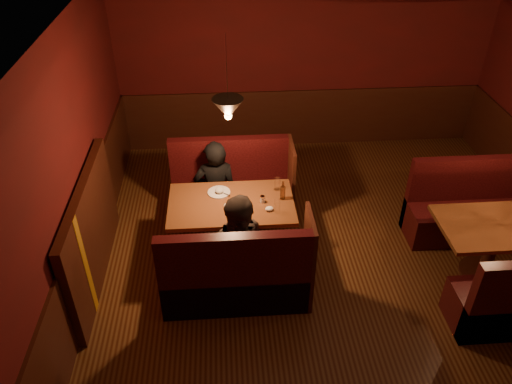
{
  "coord_description": "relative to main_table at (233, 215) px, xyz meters",
  "views": [
    {
      "loc": [
        -1.34,
        -4.19,
        4.35
      ],
      "look_at": [
        -0.99,
        0.67,
        0.95
      ],
      "focal_mm": 35.0,
      "sensor_mm": 36.0,
      "label": 1
    }
  ],
  "objects": [
    {
      "name": "main_bench_far",
      "position": [
        0.02,
        0.86,
        -0.26
      ],
      "size": [
        1.67,
        0.59,
        1.14
      ],
      "color": "black",
      "rests_on": "ground"
    },
    {
      "name": "main_bench_near",
      "position": [
        0.02,
        -0.86,
        -0.26
      ],
      "size": [
        1.67,
        0.59,
        1.14
      ],
      "color": "black",
      "rests_on": "ground"
    },
    {
      "name": "second_table",
      "position": [
        3.05,
        -0.6,
        -0.05
      ],
      "size": [
        1.37,
        0.88,
        0.77
      ],
      "color": "brown",
      "rests_on": "ground"
    },
    {
      "name": "room",
      "position": [
        0.99,
        -0.63,
        0.43
      ],
      "size": [
        6.02,
        7.02,
        2.92
      ],
      "color": "#4E2210",
      "rests_on": "ground"
    },
    {
      "name": "second_bench_far",
      "position": [
        3.08,
        0.22,
        -0.28
      ],
      "size": [
        1.52,
        0.57,
        1.08
      ],
      "color": "black",
      "rests_on": "ground"
    },
    {
      "name": "diner_b",
      "position": [
        0.1,
        -0.65,
        0.2
      ],
      "size": [
        0.85,
        0.68,
        1.65
      ],
      "primitive_type": "imported",
      "rotation": [
        0.0,
        0.0,
        -0.08
      ],
      "color": "black",
      "rests_on": "ground"
    },
    {
      "name": "diner_a",
      "position": [
        -0.21,
        0.69,
        0.18
      ],
      "size": [
        0.61,
        0.42,
        1.62
      ],
      "primitive_type": "imported",
      "rotation": [
        0.0,
        0.0,
        3.19
      ],
      "color": "black",
      "rests_on": "ground"
    },
    {
      "name": "main_table",
      "position": [
        0.0,
        0.0,
        0.0
      ],
      "size": [
        1.51,
        0.92,
        1.06
      ],
      "color": "brown",
      "rests_on": "ground"
    }
  ]
}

